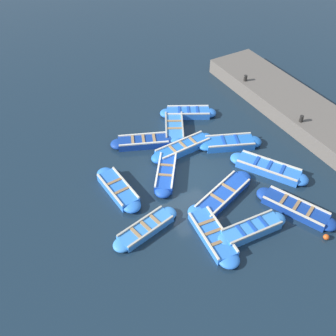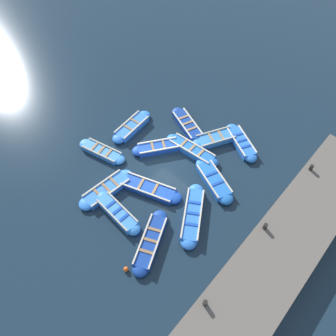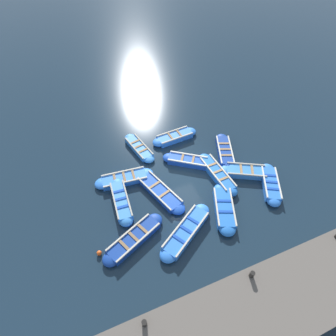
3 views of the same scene
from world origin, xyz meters
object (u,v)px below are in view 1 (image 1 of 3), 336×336
object	(u,v)px
boat_alongside	(188,113)
bollard_mid_north	(301,119)
boat_bow_out	(223,195)
boat_broadside	(166,173)
boat_near_quay	(183,148)
boat_end_of_row	(143,142)
boat_inner_gap	(212,234)
buoy_orange_near	(326,237)
boat_tucked	(251,229)
boat_far_corner	(230,143)
boat_outer_right	(295,208)
boat_stern_in	(118,189)
bollard_mid_south	(245,78)
boat_drifting	(174,127)
boat_outer_left	(268,169)
boat_mid_row	(146,229)

from	to	relation	value
boat_alongside	bollard_mid_north	size ratio (longest dim) A/B	9.07
boat_bow_out	bollard_mid_north	xyz separation A→B (m)	(6.14, 1.77, 0.90)
boat_broadside	boat_near_quay	xyz separation A→B (m)	(1.65, 1.18, 0.01)
boat_end_of_row	boat_broadside	size ratio (longest dim) A/B	1.13
boat_inner_gap	buoy_orange_near	world-z (taller)	boat_inner_gap
boat_inner_gap	boat_near_quay	bearing A→B (deg)	71.49
boat_bow_out	buoy_orange_near	size ratio (longest dim) A/B	16.41
boat_tucked	bollard_mid_north	bearing A→B (deg)	32.34
boat_far_corner	boat_outer_right	bearing A→B (deg)	-91.60
boat_alongside	boat_inner_gap	distance (m)	8.53
boat_end_of_row	boat_outer_right	xyz separation A→B (m)	(3.68, -7.29, -0.01)
boat_near_quay	buoy_orange_near	xyz separation A→B (m)	(2.22, -7.62, -0.08)
boat_stern_in	bollard_mid_south	world-z (taller)	bollard_mid_south
boat_far_corner	boat_stern_in	xyz separation A→B (m)	(-6.36, -0.15, -0.00)
boat_far_corner	boat_tucked	distance (m)	5.59
boat_far_corner	boat_end_of_row	bearing A→B (deg)	149.12
boat_inner_gap	boat_bow_out	bearing A→B (deg)	44.06
boat_drifting	boat_bow_out	size ratio (longest dim) A/B	0.82
boat_outer_left	boat_mid_row	xyz separation A→B (m)	(-6.76, -0.28, -0.04)
boat_bow_out	bollard_mid_south	size ratio (longest dim) A/B	11.31
boat_inner_gap	bollard_mid_south	xyz separation A→B (m)	(7.77, 8.04, 0.89)
boat_broadside	boat_near_quay	distance (m)	2.03
boat_end_of_row	bollard_mid_south	bearing A→B (deg)	10.38
boat_drifting	boat_stern_in	size ratio (longest dim) A/B	0.98
boat_outer_right	buoy_orange_near	world-z (taller)	boat_outer_right
boat_end_of_row	boat_mid_row	bearing A→B (deg)	-116.01
boat_stern_in	boat_tucked	distance (m)	6.15
boat_outer_left	bollard_mid_north	size ratio (longest dim) A/B	10.59
boat_far_corner	boat_end_of_row	world-z (taller)	boat_far_corner
boat_far_corner	boat_outer_right	distance (m)	5.00
boat_broadside	boat_outer_right	size ratio (longest dim) A/B	0.83
boat_far_corner	boat_near_quay	size ratio (longest dim) A/B	0.93
boat_outer_right	boat_drifting	bearing A→B (deg)	102.40
boat_near_quay	bollard_mid_north	world-z (taller)	bollard_mid_north
buoy_orange_near	boat_tucked	bearing A→B (deg)	144.34
boat_end_of_row	boat_stern_in	world-z (taller)	same
boat_alongside	boat_stern_in	bearing A→B (deg)	-149.35
boat_far_corner	boat_outer_right	xyz separation A→B (m)	(-0.14, -5.00, -0.01)
boat_end_of_row	bollard_mid_north	distance (m)	8.27
boat_tucked	bollard_mid_north	size ratio (longest dim) A/B	9.55
boat_drifting	bollard_mid_north	bearing A→B (deg)	-33.08
boat_near_quay	boat_broadside	bearing A→B (deg)	-144.32
boat_outer_left	boat_tucked	size ratio (longest dim) A/B	1.11
boat_tucked	boat_inner_gap	xyz separation A→B (m)	(-1.52, 0.60, -0.04)
boat_far_corner	boat_mid_row	xyz separation A→B (m)	(-6.28, -2.75, -0.04)
boat_drifting	buoy_orange_near	world-z (taller)	boat_drifting
boat_far_corner	boat_broadside	xyz separation A→B (m)	(-3.95, -0.31, 0.00)
boat_outer_right	buoy_orange_near	distance (m)	1.74
boat_bow_out	boat_mid_row	size ratio (longest dim) A/B	1.21
boat_bow_out	boat_alongside	size ratio (longest dim) A/B	1.25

